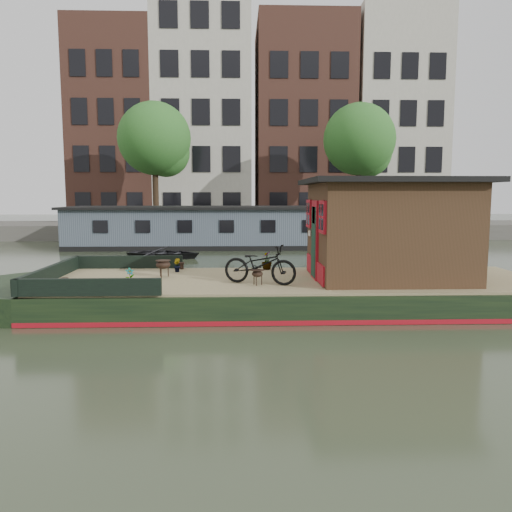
{
  "coord_description": "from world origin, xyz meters",
  "views": [
    {
      "loc": [
        -1.42,
        -11.97,
        2.67
      ],
      "look_at": [
        -0.99,
        0.5,
        1.15
      ],
      "focal_mm": 35.0,
      "sensor_mm": 36.0,
      "label": 1
    }
  ],
  "objects_px": {
    "potted_plant_a": "(130,276)",
    "bicycle": "(260,264)",
    "brazier_rear": "(163,268)",
    "brazier_front": "(257,277)",
    "dinghy": "(164,251)",
    "cabin": "(387,228)"
  },
  "relations": [
    {
      "from": "cabin",
      "to": "bicycle",
      "type": "relative_size",
      "value": 2.32
    },
    {
      "from": "potted_plant_a",
      "to": "dinghy",
      "type": "height_order",
      "value": "potted_plant_a"
    },
    {
      "from": "brazier_front",
      "to": "dinghy",
      "type": "relative_size",
      "value": 0.11
    },
    {
      "from": "potted_plant_a",
      "to": "brazier_front",
      "type": "xyz_separation_m",
      "value": [
        2.9,
        -0.15,
        -0.02
      ]
    },
    {
      "from": "bicycle",
      "to": "brazier_rear",
      "type": "xyz_separation_m",
      "value": [
        -2.37,
        1.09,
        -0.24
      ]
    },
    {
      "from": "cabin",
      "to": "bicycle",
      "type": "height_order",
      "value": "cabin"
    },
    {
      "from": "potted_plant_a",
      "to": "bicycle",
      "type": "bearing_deg",
      "value": -0.19
    },
    {
      "from": "bicycle",
      "to": "cabin",
      "type": "bearing_deg",
      "value": -56.07
    },
    {
      "from": "cabin",
      "to": "brazier_front",
      "type": "relative_size",
      "value": 11.4
    },
    {
      "from": "bicycle",
      "to": "potted_plant_a",
      "type": "bearing_deg",
      "value": 111.31
    },
    {
      "from": "potted_plant_a",
      "to": "cabin",
      "type": "bearing_deg",
      "value": 6.37
    },
    {
      "from": "dinghy",
      "to": "brazier_rear",
      "type": "bearing_deg",
      "value": -160.56
    },
    {
      "from": "brazier_rear",
      "to": "brazier_front",
      "type": "bearing_deg",
      "value": -28.11
    },
    {
      "from": "potted_plant_a",
      "to": "dinghy",
      "type": "xyz_separation_m",
      "value": [
        -0.72,
        10.11,
        -0.52
      ]
    },
    {
      "from": "bicycle",
      "to": "potted_plant_a",
      "type": "xyz_separation_m",
      "value": [
        -2.96,
        0.01,
        -0.26
      ]
    },
    {
      "from": "cabin",
      "to": "dinghy",
      "type": "height_order",
      "value": "cabin"
    },
    {
      "from": "brazier_front",
      "to": "cabin",
      "type": "bearing_deg",
      "value": 14.57
    },
    {
      "from": "cabin",
      "to": "bicycle",
      "type": "distance_m",
      "value": 3.3
    },
    {
      "from": "bicycle",
      "to": "brazier_front",
      "type": "bearing_deg",
      "value": 177.26
    },
    {
      "from": "bicycle",
      "to": "potted_plant_a",
      "type": "distance_m",
      "value": 2.97
    },
    {
      "from": "brazier_front",
      "to": "brazier_rear",
      "type": "xyz_separation_m",
      "value": [
        -2.31,
        1.23,
        0.04
      ]
    },
    {
      "from": "brazier_front",
      "to": "dinghy",
      "type": "height_order",
      "value": "brazier_front"
    }
  ]
}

